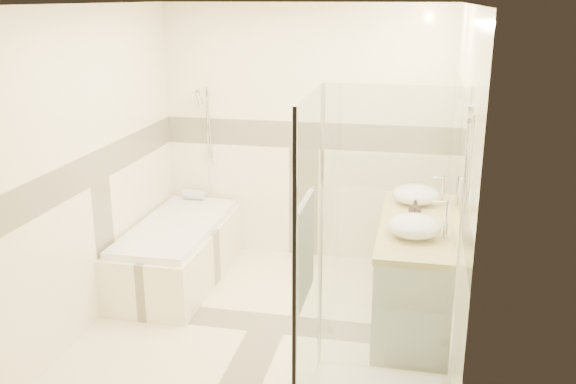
% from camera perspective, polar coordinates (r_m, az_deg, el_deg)
% --- Properties ---
extents(room, '(2.82, 3.02, 2.52)m').
position_cam_1_polar(room, '(4.86, -1.09, 1.58)').
color(room, '#F8EDC5').
rests_on(room, ground).
extents(bathtub, '(0.75, 1.70, 0.56)m').
position_cam_1_polar(bathtub, '(6.05, -9.74, -5.01)').
color(bathtub, '#FDF2CB').
rests_on(bathtub, ground).
extents(vanity, '(0.58, 1.62, 0.85)m').
position_cam_1_polar(vanity, '(5.30, 11.12, -6.98)').
color(vanity, white).
rests_on(vanity, ground).
extents(shower_enclosure, '(0.96, 0.93, 2.04)m').
position_cam_1_polar(shower_enclosure, '(4.13, 6.67, -12.78)').
color(shower_enclosure, '#FDF2CB').
rests_on(shower_enclosure, ground).
extents(vessel_sink_near, '(0.41, 0.41, 0.16)m').
position_cam_1_polar(vessel_sink_near, '(5.58, 11.30, -0.19)').
color(vessel_sink_near, white).
rests_on(vessel_sink_near, vanity).
extents(vessel_sink_far, '(0.40, 0.40, 0.16)m').
position_cam_1_polar(vessel_sink_far, '(4.82, 11.14, -2.97)').
color(vessel_sink_far, white).
rests_on(vessel_sink_far, vanity).
extents(faucet_near, '(0.10, 0.03, 0.25)m').
position_cam_1_polar(faucet_near, '(5.57, 13.57, 0.33)').
color(faucet_near, silver).
rests_on(faucet_near, vanity).
extents(faucet_far, '(0.12, 0.03, 0.29)m').
position_cam_1_polar(faucet_far, '(4.79, 13.78, -2.12)').
color(faucet_far, silver).
rests_on(faucet_far, vanity).
extents(amenity_bottle_a, '(0.10, 0.10, 0.18)m').
position_cam_1_polar(amenity_bottle_a, '(4.99, 11.19, -2.19)').
color(amenity_bottle_a, black).
rests_on(amenity_bottle_a, vanity).
extents(amenity_bottle_b, '(0.13, 0.13, 0.14)m').
position_cam_1_polar(amenity_bottle_b, '(5.25, 11.23, -1.42)').
color(amenity_bottle_b, black).
rests_on(amenity_bottle_b, vanity).
extents(folded_towels, '(0.16, 0.25, 0.08)m').
position_cam_1_polar(folded_towels, '(5.74, 11.31, -0.15)').
color(folded_towels, silver).
rests_on(folded_towels, vanity).
extents(rolled_towel, '(0.22, 0.10, 0.10)m').
position_cam_1_polar(rolled_towel, '(6.61, -8.37, -0.24)').
color(rolled_towel, silver).
rests_on(rolled_towel, bathtub).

